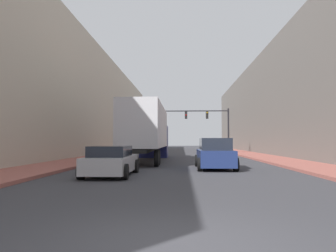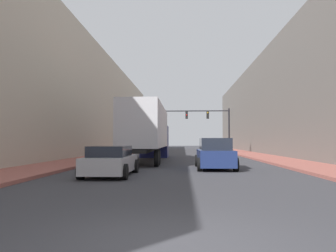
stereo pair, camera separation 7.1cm
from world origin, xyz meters
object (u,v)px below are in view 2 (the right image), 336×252
at_px(sedan_car, 111,161).
at_px(traffic_signal_gantry, 212,121).
at_px(suv_car, 215,154).
at_px(semi_truck, 148,131).

relative_size(sedan_car, traffic_signal_gantry, 0.55).
relative_size(suv_car, traffic_signal_gantry, 0.58).
relative_size(semi_truck, suv_car, 3.09).
bearing_deg(semi_truck, sedan_car, -92.71).
distance_m(sedan_car, suv_car, 6.30).
distance_m(semi_truck, traffic_signal_gantry, 16.09).
height_order(semi_truck, suv_car, semi_truck).
xyz_separation_m(semi_truck, traffic_signal_gantry, (6.24, 14.74, 1.64)).
xyz_separation_m(semi_truck, sedan_car, (-0.51, -10.85, -1.65)).
relative_size(sedan_car, suv_car, 0.95).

